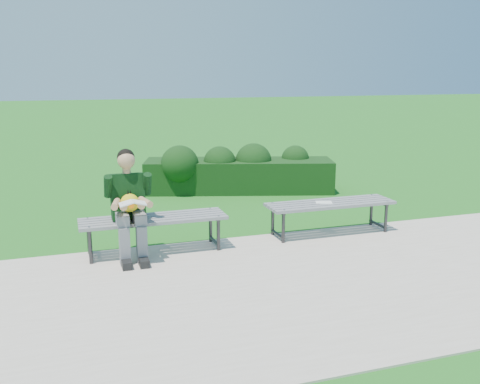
% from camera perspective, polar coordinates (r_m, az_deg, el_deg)
% --- Properties ---
extents(ground, '(80.00, 80.00, 0.00)m').
position_cam_1_polar(ground, '(7.40, 1.00, -4.85)').
color(ground, '#2F7E17').
rests_on(ground, ground).
extents(walkway, '(30.00, 3.50, 0.02)m').
position_cam_1_polar(walkway, '(5.87, 6.70, -9.61)').
color(walkway, '#ACA291').
rests_on(walkway, ground).
extents(hedge, '(3.63, 1.85, 0.92)m').
position_cam_1_polar(hedge, '(10.14, -0.48, 2.28)').
color(hedge, '#164317').
rests_on(hedge, ground).
extents(bench_left, '(1.80, 0.50, 0.46)m').
position_cam_1_polar(bench_left, '(6.72, -9.20, -3.13)').
color(bench_left, slate).
rests_on(bench_left, walkway).
extents(bench_right, '(1.80, 0.50, 0.46)m').
position_cam_1_polar(bench_right, '(7.51, 9.60, -1.47)').
color(bench_right, slate).
rests_on(bench_right, walkway).
extents(seated_boy, '(0.56, 0.76, 1.31)m').
position_cam_1_polar(seated_boy, '(6.52, -11.76, -1.01)').
color(seated_boy, gray).
rests_on(seated_boy, walkway).
extents(paper_sheet, '(0.26, 0.23, 0.01)m').
position_cam_1_polar(paper_sheet, '(7.45, 8.94, -1.10)').
color(paper_sheet, white).
rests_on(paper_sheet, bench_right).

